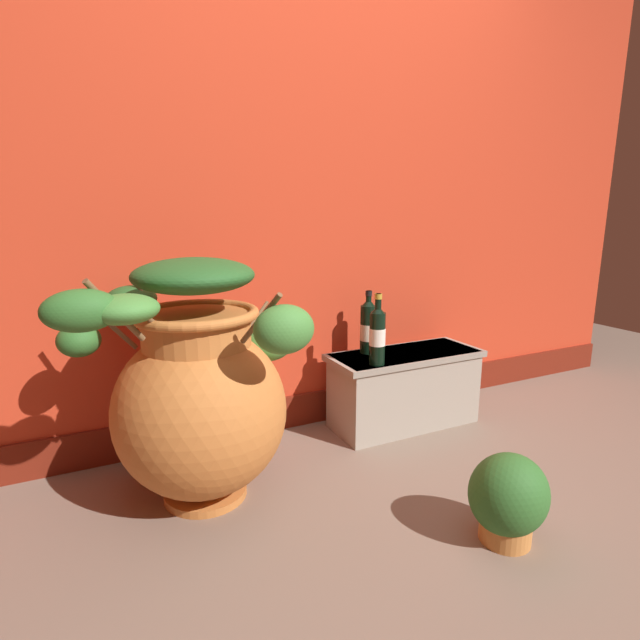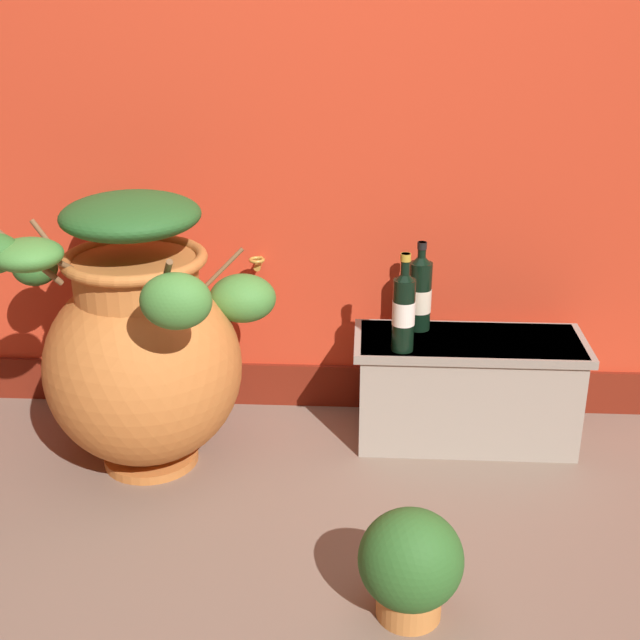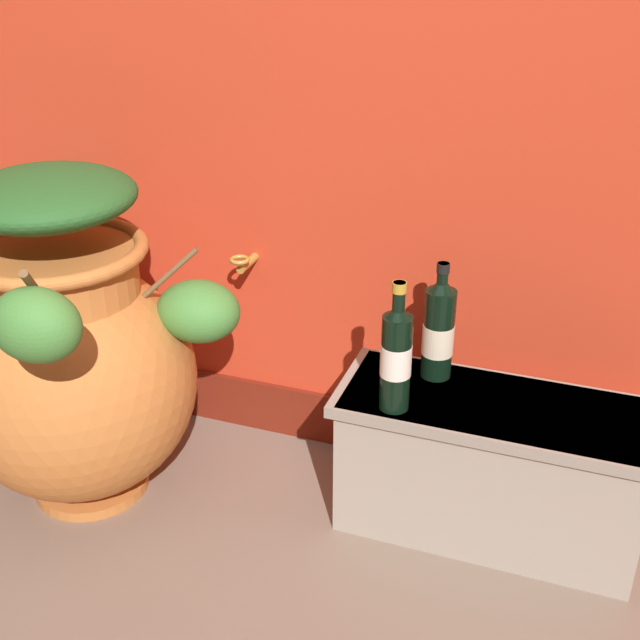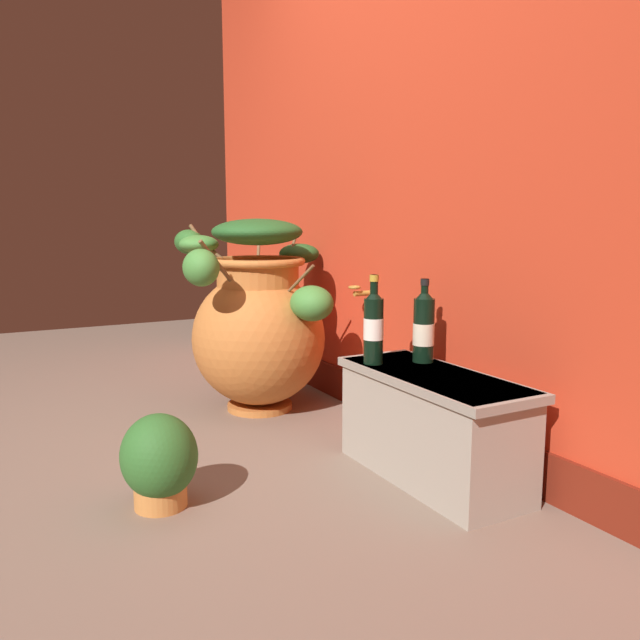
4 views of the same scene
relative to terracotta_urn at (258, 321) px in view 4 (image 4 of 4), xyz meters
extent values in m
plane|color=#7A6656|center=(0.62, -0.67, -0.43)|extent=(7.00, 7.00, 0.00)
cube|color=red|center=(0.62, 0.53, 0.87)|extent=(4.40, 0.20, 2.60)
cube|color=maroon|center=(0.62, 0.43, -0.35)|extent=(4.40, 0.02, 0.17)
cylinder|color=#B28433|center=(0.34, 0.38, 0.15)|extent=(0.02, 0.10, 0.02)
torus|color=#B28433|center=(0.34, 0.33, 0.18)|extent=(0.06, 0.06, 0.01)
cylinder|color=#C17033|center=(0.00, 0.00, -0.42)|extent=(0.31, 0.31, 0.03)
ellipsoid|color=#C17033|center=(0.00, 0.00, -0.08)|extent=(0.63, 0.63, 0.63)
cylinder|color=#C17033|center=(0.00, 0.00, 0.21)|extent=(0.39, 0.39, 0.14)
torus|color=#C17033|center=(0.00, 0.00, 0.28)|extent=(0.45, 0.45, 0.04)
cylinder|color=brown|center=(-0.28, 0.12, 0.26)|extent=(0.19, 0.10, 0.21)
ellipsoid|color=#2D6628|center=(-0.38, 0.16, 0.19)|extent=(0.15, 0.14, 0.12)
cylinder|color=brown|center=(0.16, -0.26, 0.30)|extent=(0.10, 0.17, 0.19)
ellipsoid|color=#428438|center=(0.20, -0.34, 0.28)|extent=(0.20, 0.15, 0.16)
cylinder|color=brown|center=(-0.26, -0.16, 0.35)|extent=(0.17, 0.12, 0.22)
ellipsoid|color=#2D6628|center=(-0.36, -0.22, 0.37)|extent=(0.21, 0.13, 0.12)
cylinder|color=brown|center=(-0.20, -0.17, 0.34)|extent=(0.12, 0.11, 0.12)
ellipsoid|color=#428438|center=(-0.24, -0.20, 0.36)|extent=(0.20, 0.19, 0.09)
cylinder|color=brown|center=(0.25, 0.10, 0.22)|extent=(0.14, 0.07, 0.14)
ellipsoid|color=#428438|center=(0.31, 0.13, 0.11)|extent=(0.22, 0.18, 0.16)
cylinder|color=brown|center=(-0.14, 0.24, 0.31)|extent=(0.07, 0.10, 0.20)
ellipsoid|color=#235623|center=(-0.18, 0.31, 0.30)|extent=(0.19, 0.21, 0.10)
ellipsoid|color=#235623|center=(0.00, 0.00, 0.42)|extent=(0.42, 0.42, 0.12)
cube|color=#9E9384|center=(1.07, 0.21, -0.24)|extent=(0.74, 0.30, 0.38)
cube|color=gray|center=(1.07, 0.21, -0.06)|extent=(0.78, 0.32, 0.03)
cylinder|color=black|center=(0.84, 0.11, 0.07)|extent=(0.07, 0.07, 0.24)
cone|color=black|center=(0.84, 0.11, 0.21)|extent=(0.07, 0.07, 0.04)
cylinder|color=black|center=(0.84, 0.11, 0.24)|extent=(0.03, 0.03, 0.09)
cylinder|color=#B7932D|center=(0.84, 0.11, 0.27)|extent=(0.03, 0.03, 0.02)
cylinder|color=white|center=(0.84, 0.11, 0.08)|extent=(0.07, 0.07, 0.08)
cylinder|color=black|center=(0.90, 0.29, 0.07)|extent=(0.08, 0.08, 0.24)
cone|color=black|center=(0.90, 0.29, 0.20)|extent=(0.08, 0.08, 0.04)
cylinder|color=black|center=(0.90, 0.29, 0.23)|extent=(0.03, 0.03, 0.07)
cylinder|color=black|center=(0.90, 0.29, 0.25)|extent=(0.03, 0.03, 0.02)
cylinder|color=beige|center=(0.90, 0.29, 0.06)|extent=(0.08, 0.08, 0.08)
cylinder|color=#CC7F3D|center=(0.84, -0.69, -0.38)|extent=(0.17, 0.17, 0.10)
torus|color=#BB7538|center=(0.84, -0.69, -0.34)|extent=(0.19, 0.19, 0.02)
ellipsoid|color=#2D6628|center=(0.84, -0.69, -0.26)|extent=(0.27, 0.24, 0.27)
camera|label=1|loc=(-0.34, -1.71, 0.64)|focal=27.28mm
camera|label=2|loc=(0.71, -2.44, 1.10)|focal=47.88mm
camera|label=3|loc=(1.22, -1.48, 1.01)|focal=44.92mm
camera|label=4|loc=(2.77, -1.16, 0.48)|focal=35.77mm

